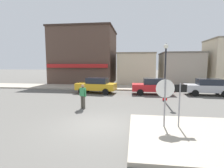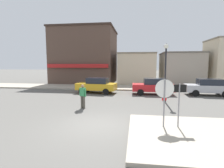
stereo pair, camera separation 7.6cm
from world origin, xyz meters
The scene contains 13 objects.
ground_plane centered at (0.00, 0.00, 0.00)m, with size 160.00×160.00×0.00m, color #5B5954.
sidewalk_corner centered at (4.72, -0.89, 0.07)m, with size 6.40×4.80×0.15m, color #A89E8C.
kerb_far centered at (0.00, 13.13, 0.07)m, with size 80.00×4.00×0.15m, color #A89E8C.
stop_sign centered at (3.04, -0.14, 1.52)m, with size 0.82×0.08×2.30m.
one_way_sign centered at (3.68, -0.09, 1.33)m, with size 0.60×0.07×2.10m.
lamp_post centered at (4.06, 6.07, 2.96)m, with size 0.36×0.36×4.54m.
parked_car_nearest centered at (-2.16, 9.29, 0.81)m, with size 4.16×2.21×1.56m.
parked_car_second centered at (3.50, 9.29, 0.81)m, with size 4.04×1.95×1.56m.
parked_car_third centered at (8.54, 9.37, 0.81)m, with size 4.08×2.04×1.56m.
pedestrian_crossing_near centered at (-1.68, 3.01, 0.87)m, with size 0.54×0.35×1.61m.
building_corner_shop centered at (-6.12, 19.23, 4.17)m, with size 9.24×8.70×8.33m.
building_storefront_left_near centered at (1.85, 19.61, 2.27)m, with size 5.34×7.96×4.53m.
building_storefront_left_mid centered at (8.24, 18.73, 2.29)m, with size 5.53×5.81×4.58m.
Camera 2 is at (1.77, -8.00, 2.95)m, focal length 28.00 mm.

